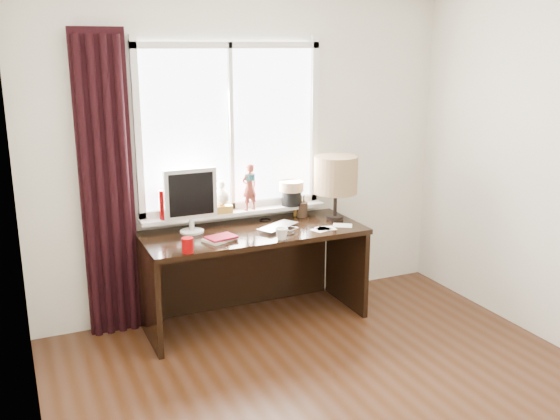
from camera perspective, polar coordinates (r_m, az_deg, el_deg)
name	(u,v)px	position (r m, az deg, el deg)	size (l,w,h in m)	color
wall_back	(247,151)	(5.03, -3.00, 5.38)	(3.50, 2.60, 0.00)	beige
wall_left	(26,255)	(2.75, -22.23, -3.83)	(4.00, 2.60, 0.00)	beige
laptop	(278,227)	(4.82, -0.20, -1.57)	(0.36, 0.23, 0.03)	silver
mug	(282,233)	(4.54, 0.15, -2.15)	(0.09, 0.09, 0.09)	white
red_cup	(188,245)	(4.31, -8.45, -3.21)	(0.08, 0.08, 0.11)	#880203
window	(234,152)	(4.93, -4.24, 5.31)	(1.52, 0.23, 1.40)	white
curtain	(107,189)	(4.69, -15.55, 1.85)	(0.38, 0.09, 2.25)	black
desk	(250,257)	(4.94, -2.80, -4.30)	(1.70, 0.70, 0.75)	black
monitor	(191,197)	(4.71, -8.17, 1.21)	(0.40, 0.18, 0.49)	beige
notebook_stack	(220,238)	(4.55, -5.49, -2.60)	(0.27, 0.24, 0.03)	beige
brush_holder	(302,209)	(5.15, 2.04, 0.06)	(0.09, 0.09, 0.25)	black
icon_frame	(299,208)	(5.17, 1.79, 0.16)	(0.10, 0.02, 0.13)	gold
table_lamp	(336,176)	(5.02, 5.13, 3.16)	(0.35, 0.35, 0.52)	black
loose_papers	(330,228)	(4.86, 4.60, -1.63)	(0.38, 0.19, 0.00)	white
desk_cables	(277,228)	(4.83, -0.26, -1.63)	(0.18, 0.56, 0.01)	black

